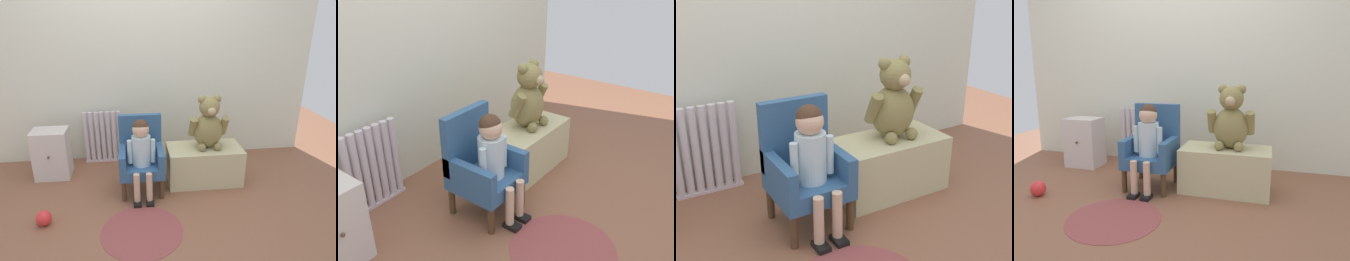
% 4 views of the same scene
% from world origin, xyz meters
% --- Properties ---
extents(radiator, '(0.43, 0.05, 0.60)m').
position_xyz_m(radiator, '(-0.49, 1.16, 0.30)').
color(radiator, silver).
rests_on(radiator, ground_plane).
extents(child_armchair, '(0.41, 0.40, 0.71)m').
position_xyz_m(child_armchair, '(-0.08, 0.55, 0.34)').
color(child_armchair, '#315883').
rests_on(child_armchair, ground_plane).
extents(child_figure, '(0.25, 0.35, 0.73)m').
position_xyz_m(child_figure, '(-0.08, 0.43, 0.48)').
color(child_figure, silver).
rests_on(child_figure, ground_plane).
extents(low_bench, '(0.73, 0.39, 0.37)m').
position_xyz_m(low_bench, '(0.54, 0.60, 0.18)').
color(low_bench, '#C2B98A').
rests_on(low_bench, ground_plane).
extents(large_teddy_bear, '(0.38, 0.27, 0.52)m').
position_xyz_m(large_teddy_bear, '(0.57, 0.61, 0.60)').
color(large_teddy_bear, olive).
rests_on(large_teddy_bear, low_bench).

